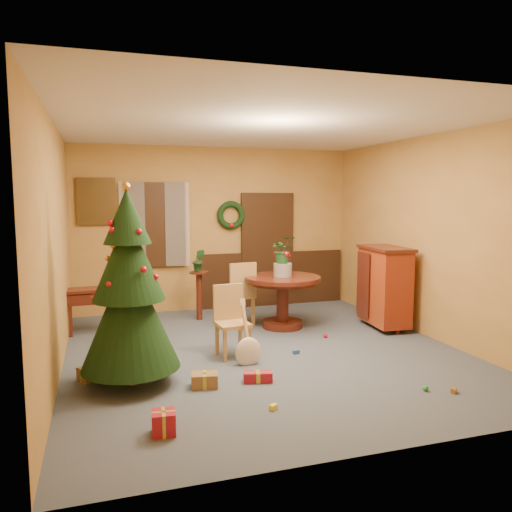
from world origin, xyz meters
name	(u,v)px	position (x,y,z in m)	size (l,w,h in m)	color
room_envelope	(228,247)	(0.21, 2.70, 1.12)	(5.50, 5.50, 5.50)	#3B4556
dining_table	(283,292)	(0.66, 1.10, 0.56)	(1.17, 1.17, 0.80)	black
urn	(283,270)	(0.66, 1.10, 0.91)	(0.28, 0.28, 0.21)	slate
centerpiece_plant	(283,250)	(0.66, 1.10, 1.22)	(0.37, 0.32, 0.41)	#1E4C23
chair_near	(231,318)	(-0.46, 0.01, 0.49)	(0.42, 0.42, 0.91)	olive
chair_far	(240,292)	(0.06, 1.40, 0.54)	(0.50, 0.50, 1.01)	olive
guitar	(248,334)	(-0.35, -0.42, 0.38)	(0.32, 0.15, 0.76)	beige
plant_stand	(199,290)	(-0.48, 1.98, 0.50)	(0.31, 0.31, 0.81)	black
stand_plant	(199,260)	(-0.48, 1.98, 0.99)	(0.20, 0.16, 0.37)	#19471E
christmas_tree	(129,291)	(-1.74, -0.65, 1.03)	(1.05, 1.05, 2.17)	#382111
writing_desk	(93,299)	(-2.15, 1.67, 0.51)	(0.77, 0.41, 0.67)	black
sideboard	(384,285)	(2.15, 0.61, 0.68)	(0.60, 1.03, 1.27)	#58100A
gift_a	(205,380)	(-1.00, -0.96, 0.07)	(0.31, 0.25, 0.15)	brown
gift_b	(164,423)	(-1.55, -1.91, 0.10)	(0.21, 0.21, 0.20)	maroon
gift_c	(92,373)	(-2.15, -0.36, 0.08)	(0.34, 0.31, 0.15)	brown
gift_d	(258,377)	(-0.42, -1.00, 0.06)	(0.34, 0.20, 0.11)	maroon
toy_a	(296,352)	(0.36, -0.20, 0.03)	(0.08, 0.05, 0.05)	#244F9D
toy_b	(426,388)	(1.18, -1.77, 0.03)	(0.06, 0.06, 0.06)	green
toy_c	(273,407)	(-0.49, -1.73, 0.03)	(0.08, 0.05, 0.05)	yellow
toy_d	(325,336)	(1.04, 0.36, 0.03)	(0.06, 0.06, 0.06)	red
toy_e	(454,390)	(1.43, -1.90, 0.03)	(0.08, 0.05, 0.05)	#C6842E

